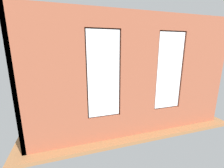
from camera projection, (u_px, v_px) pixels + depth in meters
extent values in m
cube|color=#99663D|center=(110.00, 104.00, 6.96)|extent=(6.60, 6.07, 0.10)
cube|color=#9E5138|center=(201.00, 74.00, 4.73)|extent=(1.59, 0.16, 3.38)
cube|color=#9E5138|center=(138.00, 78.00, 4.09)|extent=(1.07, 0.16, 3.38)
cube|color=#9E5138|center=(51.00, 83.00, 3.44)|extent=(1.59, 0.16, 3.38)
cube|color=#9E5138|center=(164.00, 118.00, 4.69)|extent=(0.88, 0.16, 0.70)
cube|color=#9E5138|center=(173.00, 22.00, 4.03)|extent=(0.88, 0.16, 0.45)
cube|color=white|center=(169.00, 72.00, 4.30)|extent=(0.82, 0.03, 2.18)
cube|color=#38281E|center=(168.00, 71.00, 4.36)|extent=(0.88, 0.04, 2.24)
cube|color=#9E5138|center=(104.00, 127.00, 4.12)|extent=(0.88, 0.16, 0.70)
cube|color=#9E5138|center=(103.00, 18.00, 3.46)|extent=(0.88, 0.16, 0.45)
cube|color=white|center=(104.00, 75.00, 3.74)|extent=(0.82, 0.03, 2.18)
cube|color=#38281E|center=(103.00, 75.00, 3.79)|extent=(0.88, 0.04, 2.24)
cube|color=tan|center=(135.00, 111.00, 4.42)|extent=(3.02, 0.24, 0.06)
cube|color=black|center=(137.00, 68.00, 4.11)|extent=(0.48, 0.03, 0.61)
cube|color=orange|center=(137.00, 67.00, 4.12)|extent=(0.42, 0.01, 0.55)
cube|color=white|center=(35.00, 70.00, 5.50)|extent=(0.10, 5.07, 3.38)
cube|color=black|center=(105.00, 120.00, 4.86)|extent=(1.97, 0.85, 0.42)
cube|color=black|center=(108.00, 112.00, 4.47)|extent=(1.97, 0.24, 0.38)
cube|color=black|center=(130.00, 108.00, 5.05)|extent=(0.22, 0.85, 0.24)
cube|color=black|center=(78.00, 114.00, 4.54)|extent=(0.22, 0.85, 0.24)
cube|color=black|center=(116.00, 110.00, 4.95)|extent=(0.70, 0.65, 0.12)
cube|color=black|center=(93.00, 113.00, 4.73)|extent=(0.70, 0.65, 0.12)
cube|color=black|center=(160.00, 98.00, 6.98)|extent=(0.86, 1.97, 0.42)
cube|color=black|center=(167.00, 89.00, 6.98)|extent=(0.25, 1.97, 0.38)
cube|color=black|center=(150.00, 87.00, 7.72)|extent=(0.85, 0.22, 0.24)
cube|color=black|center=(173.00, 97.00, 6.09)|extent=(0.85, 0.22, 0.24)
cube|color=black|center=(155.00, 90.00, 7.26)|extent=(0.65, 0.71, 0.12)
cube|color=black|center=(165.00, 95.00, 6.55)|extent=(0.65, 0.71, 0.12)
cube|color=tan|center=(107.00, 94.00, 6.91)|extent=(1.56, 0.79, 0.04)
cube|color=tan|center=(119.00, 95.00, 7.48)|extent=(0.07, 0.07, 0.38)
cube|color=tan|center=(91.00, 98.00, 7.06)|extent=(0.07, 0.07, 0.38)
cube|color=tan|center=(124.00, 99.00, 6.86)|extent=(0.07, 0.07, 0.38)
cube|color=tan|center=(93.00, 103.00, 6.44)|extent=(0.07, 0.07, 0.38)
cylinder|color=silver|center=(98.00, 94.00, 6.65)|extent=(0.08, 0.08, 0.10)
cylinder|color=#B7333D|center=(103.00, 93.00, 6.93)|extent=(0.08, 0.08, 0.10)
cylinder|color=brown|center=(110.00, 94.00, 6.82)|extent=(0.09, 0.09, 0.07)
sphere|color=#3D8E42|center=(110.00, 92.00, 6.80)|extent=(0.11, 0.11, 0.11)
cube|color=#B2B2B7|center=(107.00, 94.00, 6.90)|extent=(0.06, 0.17, 0.02)
cube|color=black|center=(47.00, 108.00, 5.62)|extent=(1.18, 0.42, 0.57)
cube|color=black|center=(46.00, 100.00, 5.55)|extent=(0.50, 0.20, 0.05)
cube|color=black|center=(46.00, 99.00, 5.54)|extent=(0.06, 0.04, 0.06)
cube|color=black|center=(45.00, 89.00, 5.45)|extent=(1.13, 0.04, 0.69)
cube|color=black|center=(45.00, 89.00, 5.47)|extent=(1.08, 0.01, 0.64)
cylinder|color=olive|center=(89.00, 90.00, 8.50)|extent=(0.49, 0.49, 0.28)
ellipsoid|color=silver|center=(89.00, 85.00, 8.42)|extent=(1.08, 1.08, 0.43)
ellipsoid|color=navy|center=(88.00, 83.00, 8.37)|extent=(0.44, 0.44, 0.18)
cylinder|color=#9E5638|center=(120.00, 95.00, 7.76)|extent=(0.20, 0.20, 0.21)
cylinder|color=brown|center=(120.00, 93.00, 7.73)|extent=(0.03, 0.03, 0.06)
ellipsoid|color=#286B2D|center=(120.00, 90.00, 7.69)|extent=(0.34, 0.34, 0.24)
cylinder|color=gray|center=(188.00, 111.00, 5.67)|extent=(0.31, 0.31, 0.32)
cylinder|color=brown|center=(189.00, 105.00, 5.62)|extent=(0.05, 0.05, 0.16)
ellipsoid|color=#1E5B28|center=(190.00, 98.00, 5.55)|extent=(0.63, 0.63, 0.41)
cylinder|color=beige|center=(58.00, 93.00, 8.07)|extent=(0.26, 0.26, 0.27)
cylinder|color=brown|center=(57.00, 87.00, 7.99)|extent=(0.05, 0.05, 0.39)
cone|color=#286B2D|center=(53.00, 79.00, 7.85)|extent=(0.47, 0.17, 0.58)
cone|color=#286B2D|center=(57.00, 79.00, 7.74)|extent=(0.19, 0.47, 0.59)
cone|color=#286B2D|center=(60.00, 78.00, 7.93)|extent=(0.45, 0.14, 0.59)
cone|color=#286B2D|center=(56.00, 78.00, 8.03)|extent=(0.18, 0.45, 0.60)
cylinder|color=#47423D|center=(60.00, 129.00, 4.32)|extent=(0.40, 0.40, 0.38)
cylinder|color=brown|center=(60.00, 122.00, 4.27)|extent=(0.06, 0.06, 0.08)
ellipsoid|color=#337F38|center=(58.00, 110.00, 4.18)|extent=(0.81, 0.81, 0.67)
cylinder|color=#47423D|center=(139.00, 93.00, 8.23)|extent=(0.16, 0.16, 0.18)
cylinder|color=brown|center=(139.00, 90.00, 8.19)|extent=(0.02, 0.02, 0.17)
ellipsoid|color=#3D8E42|center=(139.00, 86.00, 8.14)|extent=(0.31, 0.31, 0.25)
cylinder|color=gray|center=(138.00, 85.00, 9.51)|extent=(0.34, 0.34, 0.36)
cylinder|color=brown|center=(138.00, 79.00, 9.41)|extent=(0.06, 0.06, 0.49)
cone|color=#3D8E42|center=(136.00, 72.00, 9.29)|extent=(0.43, 0.18, 0.42)
cone|color=#3D8E42|center=(137.00, 73.00, 9.17)|extent=(0.38, 0.36, 0.41)
cone|color=#3D8E42|center=(141.00, 73.00, 9.18)|extent=(0.27, 0.45, 0.38)
cone|color=#3D8E42|center=(141.00, 72.00, 9.27)|extent=(0.42, 0.33, 0.40)
cone|color=#3D8E42|center=(140.00, 72.00, 9.41)|extent=(0.42, 0.22, 0.43)
cone|color=#3D8E42|center=(138.00, 72.00, 9.50)|extent=(0.24, 0.45, 0.39)
cone|color=#3D8E42|center=(136.00, 71.00, 9.38)|extent=(0.31, 0.35, 0.46)
cylinder|color=#47423D|center=(62.00, 122.00, 4.85)|extent=(0.28, 0.28, 0.31)
cylinder|color=brown|center=(61.00, 112.00, 4.77)|extent=(0.05, 0.05, 0.40)
cone|color=#286B2D|center=(53.00, 99.00, 4.62)|extent=(0.56, 0.23, 0.61)
cone|color=#286B2D|center=(59.00, 101.00, 4.45)|extent=(0.26, 0.59, 0.59)
cone|color=#286B2D|center=(65.00, 98.00, 4.60)|extent=(0.50, 0.45, 0.63)
cone|color=#286B2D|center=(65.00, 97.00, 4.78)|extent=(0.53, 0.37, 0.63)
cone|color=#286B2D|center=(57.00, 97.00, 4.82)|extent=(0.43, 0.59, 0.58)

